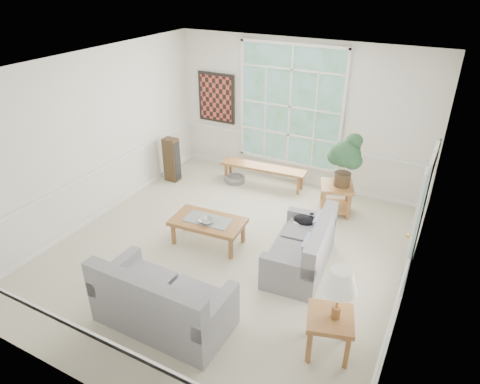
% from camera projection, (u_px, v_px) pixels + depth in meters
% --- Properties ---
extents(floor, '(5.50, 6.00, 0.01)m').
position_uv_depth(floor, '(229.00, 251.00, 7.13)').
color(floor, '#BDB7A0').
rests_on(floor, ground).
extents(ceiling, '(5.50, 6.00, 0.02)m').
position_uv_depth(ceiling, '(226.00, 68.00, 5.71)').
color(ceiling, white).
rests_on(ceiling, ground).
extents(wall_back, '(5.50, 0.02, 3.00)m').
position_uv_depth(wall_back, '(299.00, 115.00, 8.75)').
color(wall_back, silver).
rests_on(wall_back, ground).
extents(wall_front, '(5.50, 0.02, 3.00)m').
position_uv_depth(wall_front, '(74.00, 288.00, 4.08)').
color(wall_front, silver).
rests_on(wall_front, ground).
extents(wall_left, '(0.02, 6.00, 3.00)m').
position_uv_depth(wall_left, '(92.00, 139.00, 7.55)').
color(wall_left, silver).
rests_on(wall_left, ground).
extents(wall_right, '(0.02, 6.00, 3.00)m').
position_uv_depth(wall_right, '(422.00, 214.00, 5.28)').
color(wall_right, silver).
rests_on(wall_right, ground).
extents(window_back, '(2.30, 0.08, 2.40)m').
position_uv_depth(window_back, '(290.00, 107.00, 8.73)').
color(window_back, white).
rests_on(window_back, wall_back).
extents(entry_door, '(0.08, 0.90, 2.10)m').
position_uv_depth(entry_door, '(418.00, 221.00, 5.98)').
color(entry_door, white).
rests_on(entry_door, floor).
extents(door_sidelight, '(0.08, 0.26, 1.90)m').
position_uv_depth(door_sidelight, '(412.00, 238.00, 5.44)').
color(door_sidelight, white).
rests_on(door_sidelight, wall_right).
extents(wall_art, '(0.90, 0.06, 1.10)m').
position_uv_depth(wall_art, '(216.00, 98.00, 9.47)').
color(wall_art, maroon).
rests_on(wall_art, wall_back).
extents(wall_frame_near, '(0.04, 0.26, 0.32)m').
position_uv_depth(wall_frame_near, '(435.00, 159.00, 6.64)').
color(wall_frame_near, black).
rests_on(wall_frame_near, wall_right).
extents(wall_frame_far, '(0.04, 0.26, 0.32)m').
position_uv_depth(wall_frame_far, '(438.00, 150.00, 6.95)').
color(wall_frame_far, black).
rests_on(wall_frame_far, wall_right).
extents(loveseat_right, '(0.96, 1.63, 0.84)m').
position_uv_depth(loveseat_right, '(300.00, 244.00, 6.59)').
color(loveseat_right, gray).
rests_on(loveseat_right, floor).
extents(loveseat_front, '(1.76, 0.91, 0.95)m').
position_uv_depth(loveseat_front, '(163.00, 294.00, 5.51)').
color(loveseat_front, gray).
rests_on(loveseat_front, floor).
extents(coffee_table, '(1.27, 0.77, 0.45)m').
position_uv_depth(coffee_table, '(208.00, 232.00, 7.23)').
color(coffee_table, brown).
rests_on(coffee_table, floor).
extents(pewter_bowl, '(0.36, 0.36, 0.07)m').
position_uv_depth(pewter_bowl, '(207.00, 221.00, 7.04)').
color(pewter_bowl, '#9A9BA0').
rests_on(pewter_bowl, coffee_table).
extents(window_bench, '(1.87, 0.51, 0.43)m').
position_uv_depth(window_bench, '(263.00, 176.00, 9.17)').
color(window_bench, brown).
rests_on(window_bench, floor).
extents(end_table, '(0.75, 0.75, 0.59)m').
position_uv_depth(end_table, '(336.00, 199.00, 8.10)').
color(end_table, brown).
rests_on(end_table, floor).
extents(houseplant, '(0.76, 0.76, 1.02)m').
position_uv_depth(houseplant, '(345.00, 160.00, 7.71)').
color(houseplant, '#264D2E').
rests_on(houseplant, end_table).
extents(side_table, '(0.68, 0.68, 0.56)m').
position_uv_depth(side_table, '(328.00, 334.00, 5.18)').
color(side_table, brown).
rests_on(side_table, floor).
extents(table_lamp, '(0.43, 0.43, 0.69)m').
position_uv_depth(table_lamp, '(338.00, 294.00, 4.87)').
color(table_lamp, silver).
rests_on(table_lamp, side_table).
extents(pet_bed, '(0.51, 0.51, 0.13)m').
position_uv_depth(pet_bed, '(235.00, 179.00, 9.36)').
color(pet_bed, slate).
rests_on(pet_bed, floor).
extents(floor_speaker, '(0.30, 0.24, 0.96)m').
position_uv_depth(floor_speaker, '(172.00, 160.00, 9.25)').
color(floor_speaker, '#3B2A17').
rests_on(floor_speaker, floor).
extents(cat, '(0.41, 0.33, 0.17)m').
position_uv_depth(cat, '(304.00, 220.00, 7.02)').
color(cat, black).
rests_on(cat, loveseat_right).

